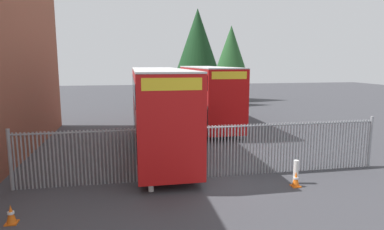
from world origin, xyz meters
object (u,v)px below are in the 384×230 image
(bollard_center_front, at_px, (296,172))
(double_decker_bus_near_gate, at_px, (159,108))
(traffic_cone_by_gate, at_px, (296,179))
(bollard_near_left, at_px, (151,179))
(traffic_cone_mid_forecourt, at_px, (11,214))
(double_decker_bus_behind_fence_left, at_px, (208,94))

(bollard_center_front, bearing_deg, double_decker_bus_near_gate, 132.90)
(double_decker_bus_near_gate, bearing_deg, traffic_cone_by_gate, -49.56)
(double_decker_bus_near_gate, relative_size, traffic_cone_by_gate, 18.32)
(bollard_near_left, relative_size, traffic_cone_by_gate, 1.61)
(traffic_cone_mid_forecourt, bearing_deg, bollard_near_left, 22.11)
(traffic_cone_by_gate, distance_m, traffic_cone_mid_forecourt, 9.83)
(double_decker_bus_behind_fence_left, distance_m, bollard_center_front, 12.59)
(bollard_center_front, bearing_deg, double_decker_bus_behind_fence_left, 92.88)
(double_decker_bus_behind_fence_left, xyz_separation_m, traffic_cone_mid_forecourt, (-9.29, -13.88, -2.13))
(double_decker_bus_near_gate, distance_m, bollard_center_front, 7.46)
(double_decker_bus_near_gate, relative_size, traffic_cone_mid_forecourt, 18.32)
(bollard_center_front, relative_size, traffic_cone_by_gate, 1.61)
(double_decker_bus_near_gate, distance_m, traffic_cone_by_gate, 7.62)
(traffic_cone_by_gate, bearing_deg, bollard_center_front, 63.16)
(bollard_near_left, bearing_deg, traffic_cone_mid_forecourt, -157.89)
(bollard_near_left, bearing_deg, bollard_center_front, -2.69)
(bollard_near_left, relative_size, bollard_center_front, 1.00)
(double_decker_bus_behind_fence_left, relative_size, traffic_cone_by_gate, 18.32)
(bollard_center_front, bearing_deg, traffic_cone_mid_forecourt, -171.65)
(double_decker_bus_behind_fence_left, distance_m, traffic_cone_by_gate, 12.91)
(traffic_cone_mid_forecourt, bearing_deg, traffic_cone_by_gate, 6.76)
(bollard_near_left, height_order, traffic_cone_mid_forecourt, bollard_near_left)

